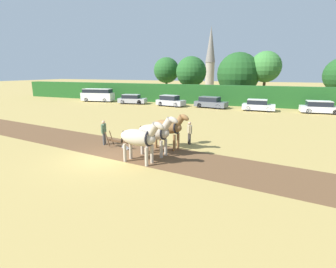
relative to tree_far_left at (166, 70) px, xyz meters
name	(u,v)px	position (x,y,z in m)	size (l,w,h in m)	color
ground_plane	(104,158)	(10.51, -34.25, -5.02)	(240.00, 240.00, 0.00)	#A88E4C
plowed_furrow_strip	(94,144)	(8.07, -31.98, -5.02)	(32.80, 3.84, 0.01)	brown
hedgerow	(213,95)	(10.51, -7.03, -3.59)	(72.12, 1.80, 2.86)	#1E511E
tree_far_left	(166,70)	(0.00, 0.00, 0.00)	(4.70, 4.70, 7.39)	brown
tree_left	(191,72)	(5.33, -1.65, -0.26)	(5.24, 5.24, 7.39)	#423323
tree_center_left	(238,74)	(13.13, -0.27, -0.57)	(7.00, 7.00, 7.95)	#423323
tree_center	(266,67)	(17.32, 0.06, 0.52)	(4.94, 4.94, 8.04)	#4C3823
church_spire	(210,58)	(3.65, 18.77, 3.03)	(2.37, 2.37, 15.38)	gray
draft_horse_lead_left	(140,138)	(12.85, -34.19, -3.62)	(2.90, 1.22, 2.46)	#B2A38E
draft_horse_lead_right	(155,132)	(13.06, -32.66, -3.62)	(2.79, 1.19, 2.50)	#B2A38E
draft_horse_trail_left	(168,127)	(13.26, -31.13, -3.60)	(2.73, 1.19, 2.42)	brown
plow	(119,143)	(10.31, -32.29, -4.70)	(1.79, 0.56, 1.13)	#4C331E
farmer_at_plow	(104,131)	(8.86, -31.90, -4.06)	(0.34, 0.64, 1.66)	#4C4C4C
farmer_beside_team	(189,131)	(14.16, -29.56, -4.13)	(0.43, 0.53, 1.55)	#38332D
parked_van	(98,95)	(-7.76, -10.65, -3.95)	(5.45, 2.78, 2.08)	silver
parked_car_left	(132,99)	(-1.01, -11.17, -4.33)	(4.47, 2.47, 1.43)	#A8A8B2
parked_car_center_left	(170,101)	(5.47, -11.53, -4.28)	(4.26, 2.34, 1.56)	#A8A8B2
parked_car_center	(211,102)	(11.16, -11.05, -4.30)	(4.57, 2.45, 1.51)	#565B66
parked_car_center_right	(258,105)	(17.35, -11.46, -4.33)	(3.94, 1.91, 1.43)	silver
parked_car_right	(320,107)	(24.26, -10.80, -4.32)	(4.58, 2.17, 1.47)	silver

